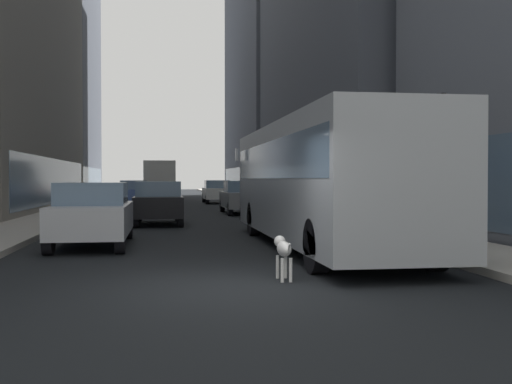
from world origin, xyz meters
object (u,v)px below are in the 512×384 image
object	(u,v)px
car_silver_sedan	(93,214)
pedestrian_with_handbag	(467,208)
car_white_van	(217,192)
car_red_coupe	(160,189)
box_truck	(160,180)
car_black_suv	(158,203)
traffic_light_near	(442,145)
car_blue_hatchback	(134,193)
dalmatian_dog	(283,249)
transit_bus	(320,176)
car_grey_wagon	(241,197)

from	to	relation	value
car_silver_sedan	pedestrian_with_handbag	world-z (taller)	pedestrian_with_handbag
car_white_van	pedestrian_with_handbag	size ratio (longest dim) A/B	2.58
car_white_van	car_red_coupe	size ratio (longest dim) A/B	0.98
car_silver_sedan	box_truck	size ratio (longest dim) A/B	0.60
car_black_suv	traffic_light_near	world-z (taller)	traffic_light_near
car_red_coupe	car_blue_hatchback	size ratio (longest dim) A/B	0.96
box_truck	car_silver_sedan	bearing A→B (deg)	-92.78
car_silver_sedan	box_truck	bearing A→B (deg)	87.22
pedestrian_with_handbag	car_white_van	bearing A→B (deg)	96.45
car_blue_hatchback	dalmatian_dog	distance (m)	30.48
car_blue_hatchback	pedestrian_with_handbag	bearing A→B (deg)	-71.29
car_red_coupe	box_truck	xyz separation A→B (m)	(-0.00, -7.26, 0.85)
pedestrian_with_handbag	traffic_light_near	bearing A→B (deg)	-133.72
car_red_coupe	transit_bus	bearing A→B (deg)	-84.47
car_grey_wagon	pedestrian_with_handbag	world-z (taller)	pedestrian_with_handbag
car_grey_wagon	car_red_coupe	world-z (taller)	same
transit_bus	car_blue_hatchback	size ratio (longest dim) A/B	2.50
box_truck	car_blue_hatchback	bearing A→B (deg)	-100.60
car_blue_hatchback	pedestrian_with_handbag	world-z (taller)	pedestrian_with_handbag
car_grey_wagon	traffic_light_near	xyz separation A→B (m)	(2.10, -17.67, 1.61)
car_red_coupe	pedestrian_with_handbag	xyz separation A→B (m)	(7.39, -42.34, 0.19)
car_silver_sedan	traffic_light_near	bearing A→B (deg)	-24.44
car_red_coupe	dalmatian_dog	xyz separation A→B (m)	(2.15, -46.06, -0.31)
dalmatian_dog	traffic_light_near	world-z (taller)	traffic_light_near
dalmatian_dog	car_blue_hatchback	bearing A→B (deg)	97.06
car_silver_sedan	box_truck	world-z (taller)	box_truck
car_silver_sedan	pedestrian_with_handbag	distance (m)	9.24
car_silver_sedan	dalmatian_dog	distance (m)	6.97
traffic_light_near	car_white_van	bearing A→B (deg)	93.84
pedestrian_with_handbag	traffic_light_near	world-z (taller)	traffic_light_near
car_black_suv	car_white_van	bearing A→B (deg)	78.83
car_blue_hatchback	car_grey_wagon	bearing A→B (deg)	-61.23
car_black_suv	car_grey_wagon	bearing A→B (deg)	58.93
box_truck	traffic_light_near	xyz separation A→B (m)	(6.10, -36.43, 0.77)
car_blue_hatchback	pedestrian_with_handbag	xyz separation A→B (m)	(8.99, -26.53, 0.19)
car_grey_wagon	traffic_light_near	bearing A→B (deg)	-83.22
car_blue_hatchback	dalmatian_dog	world-z (taller)	car_blue_hatchback
car_blue_hatchback	car_black_suv	bearing A→B (deg)	-84.57
car_black_suv	car_silver_sedan	size ratio (longest dim) A/B	0.95
car_black_suv	transit_bus	bearing A→B (deg)	-65.30
transit_bus	car_white_van	xyz separation A→B (m)	(0.00, 28.95, -0.95)
dalmatian_dog	traffic_light_near	size ratio (longest dim) A/B	0.28
traffic_light_near	dalmatian_dog	bearing A→B (deg)	-149.00
car_red_coupe	pedestrian_with_handbag	bearing A→B (deg)	-80.11
dalmatian_dog	pedestrian_with_handbag	distance (m)	6.44
car_grey_wagon	dalmatian_dog	size ratio (longest dim) A/B	4.83
car_black_suv	traffic_light_near	bearing A→B (deg)	-61.07
car_grey_wagon	car_blue_hatchback	size ratio (longest dim) A/B	1.01
car_red_coupe	car_blue_hatchback	world-z (taller)	same
car_blue_hatchback	box_truck	distance (m)	8.74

